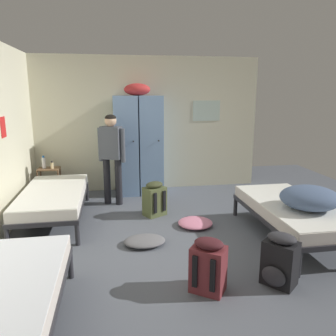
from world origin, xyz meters
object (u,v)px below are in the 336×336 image
locker_bank (138,143)px  shelf_unit (50,180)px  backpack_maroon (209,266)px  water_bottle (44,163)px  backpack_olive (154,199)px  clothes_pile_pink (195,223)px  bed_left_rear (53,197)px  person_traveler (112,151)px  bedding_heap (310,198)px  bed_right (292,211)px  lotion_bottle (52,165)px  clothes_pile_grey (145,241)px  backpack_black (280,261)px

locker_bank → shelf_unit: 1.75m
backpack_maroon → locker_bank: bearing=96.7°
water_bottle → backpack_olive: bearing=-32.5°
clothes_pile_pink → bed_left_rear: bearing=164.8°
shelf_unit → person_traveler: bearing=-23.5°
locker_bank → backpack_maroon: locker_bank is taller
shelf_unit → backpack_olive: 2.12m
bedding_heap → clothes_pile_pink: (-1.24, 0.84, -0.58)m
backpack_maroon → clothes_pile_pink: (0.27, 1.60, -0.21)m
person_traveler → water_bottle: bearing=157.1°
locker_bank → backpack_olive: size_ratio=3.76×
bed_right → lotion_bottle: 4.09m
bedding_heap → water_bottle: bearing=144.7°
bed_right → clothes_pile_grey: 1.97m
water_bottle → backpack_black: (2.85, -3.35, -0.41)m
locker_bank → bedding_heap: locker_bank is taller
bed_left_rear → clothes_pile_pink: (2.06, -0.56, -0.33)m
bed_right → backpack_olive: 2.05m
shelf_unit → lotion_bottle: size_ratio=4.12×
lotion_bottle → backpack_maroon: size_ratio=0.25×
person_traveler → water_bottle: 1.35m
bedding_heap → clothes_pile_grey: bearing=170.3°
water_bottle → clothes_pile_grey: (1.59, -2.22, -0.62)m
backpack_olive → bedding_heap: bearing=-38.0°
bed_left_rear → backpack_olive: backpack_olive is taller
shelf_unit → backpack_black: (2.77, -3.33, -0.09)m
person_traveler → clothes_pile_grey: (0.38, -1.71, -0.89)m
bed_left_rear → backpack_maroon: (1.78, -2.16, -0.12)m
lotion_bottle → backpack_maroon: 3.83m
locker_bank → person_traveler: 0.77m
bed_right → backpack_maroon: (-1.43, -0.99, -0.12)m
bed_left_rear → water_bottle: size_ratio=8.30×
bedding_heap → lotion_bottle: bearing=144.2°
bedding_heap → backpack_maroon: bearing=-153.3°
locker_bank → lotion_bottle: locker_bank is taller
locker_bank → bedding_heap: (1.91, -2.64, -0.34)m
shelf_unit → backpack_maroon: (2.03, -3.31, -0.09)m
bedding_heap → water_bottle: 4.44m
backpack_maroon → clothes_pile_pink: 1.63m
bed_left_rear → backpack_olive: (1.52, -0.01, -0.12)m
lotion_bottle → water_bottle: bearing=158.2°
backpack_maroon → bed_left_rear: bearing=129.6°
bed_left_rear → person_traveler: bearing=36.5°
locker_bank → clothes_pile_grey: locker_bank is taller
locker_bank → bed_right: locker_bank is taller
backpack_black → bed_right: bearing=55.7°
water_bottle → backpack_black: water_bottle is taller
clothes_pile_grey → clothes_pile_pink: clothes_pile_grey is taller
locker_bank → shelf_unit: locker_bank is taller
person_traveler → water_bottle: size_ratio=6.78×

